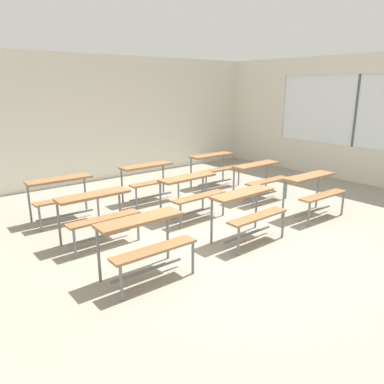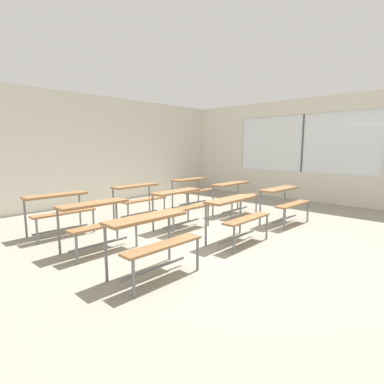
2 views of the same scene
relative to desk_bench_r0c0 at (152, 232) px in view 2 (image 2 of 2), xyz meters
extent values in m
cube|color=gray|center=(1.55, 0.49, -0.59)|extent=(10.00, 9.00, 0.05)
cube|color=silver|center=(1.55, 4.99, 0.94)|extent=(10.00, 0.12, 3.00)
cube|color=silver|center=(6.55, 0.49, -0.14)|extent=(0.12, 9.00, 0.85)
cube|color=silver|center=(6.55, 0.49, 2.21)|extent=(0.12, 9.00, 0.45)
cube|color=silver|center=(6.55, 4.04, 1.14)|extent=(0.12, 1.90, 1.70)
cube|color=white|center=(6.55, 0.99, 1.14)|extent=(0.02, 4.20, 1.70)
cube|color=#4C5156|center=(6.55, 0.99, 1.14)|extent=(0.06, 0.05, 1.70)
cube|color=olive|center=(0.00, 0.11, 0.16)|extent=(1.10, 0.33, 0.04)
cube|color=olive|center=(0.00, -0.21, -0.12)|extent=(1.10, 0.23, 0.03)
cylinder|color=slate|center=(-0.50, 0.25, -0.20)|extent=(0.04, 0.04, 0.72)
cylinder|color=slate|center=(0.50, 0.25, -0.20)|extent=(0.04, 0.04, 0.72)
cylinder|color=slate|center=(-0.50, -0.30, -0.34)|extent=(0.04, 0.04, 0.44)
cylinder|color=slate|center=(0.50, -0.30, -0.34)|extent=(0.04, 0.04, 0.44)
cube|color=slate|center=(0.00, -0.03, -0.46)|extent=(1.00, 0.04, 0.03)
cube|color=olive|center=(1.81, 0.12, 0.16)|extent=(1.11, 0.34, 0.04)
cube|color=olive|center=(1.81, -0.20, -0.12)|extent=(1.10, 0.24, 0.03)
cylinder|color=slate|center=(1.31, 0.25, -0.20)|extent=(0.04, 0.04, 0.72)
cylinder|color=slate|center=(2.31, 0.27, -0.20)|extent=(0.04, 0.04, 0.72)
cylinder|color=slate|center=(1.32, -0.30, -0.34)|extent=(0.04, 0.04, 0.44)
cylinder|color=slate|center=(2.32, -0.28, -0.34)|extent=(0.04, 0.04, 0.44)
cube|color=slate|center=(1.81, -0.02, -0.46)|extent=(1.00, 0.05, 0.03)
cube|color=olive|center=(3.54, 0.13, 0.16)|extent=(1.11, 0.36, 0.04)
cube|color=olive|center=(3.53, -0.19, -0.12)|extent=(1.11, 0.26, 0.03)
cylinder|color=slate|center=(3.04, 0.29, -0.20)|extent=(0.04, 0.04, 0.72)
cylinder|color=slate|center=(4.04, 0.26, -0.20)|extent=(0.04, 0.04, 0.72)
cylinder|color=slate|center=(3.02, -0.26, -0.34)|extent=(0.04, 0.04, 0.44)
cylinder|color=slate|center=(4.02, -0.29, -0.34)|extent=(0.04, 0.04, 0.44)
cube|color=slate|center=(3.53, -0.01, -0.46)|extent=(1.00, 0.06, 0.03)
cube|color=olive|center=(0.01, 1.45, 0.16)|extent=(1.10, 0.33, 0.04)
cube|color=olive|center=(0.01, 1.13, -0.12)|extent=(1.10, 0.23, 0.03)
cylinder|color=slate|center=(-0.49, 1.58, -0.20)|extent=(0.04, 0.04, 0.72)
cylinder|color=slate|center=(0.51, 1.59, -0.20)|extent=(0.04, 0.04, 0.72)
cylinder|color=slate|center=(-0.49, 1.03, -0.34)|extent=(0.04, 0.04, 0.44)
cylinder|color=slate|center=(0.51, 1.04, -0.34)|extent=(0.04, 0.04, 0.44)
cube|color=slate|center=(0.01, 1.31, -0.46)|extent=(1.00, 0.04, 0.03)
cube|color=olive|center=(1.78, 1.44, 0.16)|extent=(1.11, 0.36, 0.04)
cube|color=olive|center=(1.79, 1.12, -0.12)|extent=(1.11, 0.26, 0.03)
cylinder|color=slate|center=(1.28, 1.56, -0.20)|extent=(0.04, 0.04, 0.72)
cylinder|color=slate|center=(2.28, 1.59, -0.20)|extent=(0.04, 0.04, 0.72)
cylinder|color=slate|center=(1.30, 1.01, -0.34)|extent=(0.04, 0.04, 0.44)
cylinder|color=slate|center=(2.30, 1.04, -0.34)|extent=(0.04, 0.04, 0.44)
cube|color=slate|center=(1.79, 1.30, -0.46)|extent=(1.00, 0.07, 0.03)
cube|color=olive|center=(3.56, 1.41, 0.16)|extent=(1.10, 0.33, 0.04)
cube|color=olive|center=(3.56, 1.09, -0.12)|extent=(1.10, 0.23, 0.03)
cylinder|color=slate|center=(3.07, 1.56, -0.20)|extent=(0.04, 0.04, 0.72)
cylinder|color=slate|center=(4.07, 1.55, -0.20)|extent=(0.04, 0.04, 0.72)
cylinder|color=slate|center=(3.06, 1.01, -0.34)|extent=(0.04, 0.04, 0.44)
cylinder|color=slate|center=(4.06, 1.00, -0.34)|extent=(0.04, 0.04, 0.44)
cube|color=slate|center=(3.56, 1.27, -0.46)|extent=(1.00, 0.04, 0.03)
cube|color=olive|center=(-0.04, 2.72, 0.16)|extent=(1.10, 0.34, 0.04)
cube|color=olive|center=(-0.05, 2.40, -0.12)|extent=(1.10, 0.24, 0.03)
cylinder|color=slate|center=(-0.54, 2.87, -0.20)|extent=(0.04, 0.04, 0.72)
cylinder|color=slate|center=(0.46, 2.86, -0.20)|extent=(0.04, 0.04, 0.72)
cylinder|color=slate|center=(-0.55, 2.32, -0.34)|extent=(0.04, 0.04, 0.44)
cylinder|color=slate|center=(0.45, 2.31, -0.34)|extent=(0.04, 0.04, 0.44)
cube|color=slate|center=(-0.04, 2.58, -0.46)|extent=(1.00, 0.05, 0.03)
cube|color=olive|center=(1.75, 2.75, 0.16)|extent=(1.10, 0.32, 0.04)
cube|color=olive|center=(1.75, 2.43, -0.12)|extent=(1.10, 0.22, 0.03)
cylinder|color=slate|center=(1.25, 2.89, -0.20)|extent=(0.04, 0.04, 0.72)
cylinder|color=slate|center=(2.25, 2.89, -0.20)|extent=(0.04, 0.04, 0.72)
cylinder|color=slate|center=(1.25, 2.34, -0.34)|extent=(0.04, 0.04, 0.44)
cylinder|color=slate|center=(2.25, 2.34, -0.34)|extent=(0.04, 0.04, 0.44)
cube|color=slate|center=(1.75, 2.61, -0.46)|extent=(1.00, 0.03, 0.03)
cube|color=olive|center=(3.56, 2.79, 0.16)|extent=(1.11, 0.35, 0.04)
cube|color=olive|center=(3.55, 2.47, -0.12)|extent=(1.10, 0.25, 0.03)
cylinder|color=slate|center=(3.06, 2.94, -0.20)|extent=(0.04, 0.04, 0.72)
cylinder|color=slate|center=(4.06, 2.92, -0.20)|extent=(0.04, 0.04, 0.72)
cylinder|color=slate|center=(3.05, 2.39, -0.34)|extent=(0.04, 0.04, 0.44)
cylinder|color=slate|center=(4.05, 2.37, -0.34)|extent=(0.04, 0.04, 0.44)
cube|color=slate|center=(3.56, 2.65, -0.46)|extent=(1.00, 0.05, 0.03)
camera|label=1|loc=(-2.17, -3.60, 1.73)|focal=34.80mm
camera|label=2|loc=(-2.25, -2.81, 1.04)|focal=28.00mm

